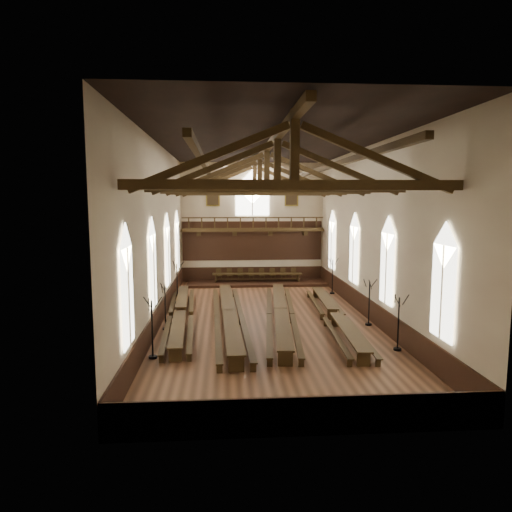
{
  "coord_description": "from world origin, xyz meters",
  "views": [
    {
      "loc": [
        -2.39,
        -25.49,
        6.9
      ],
      "look_at": [
        -0.49,
        1.5,
        3.56
      ],
      "focal_mm": 32.0,
      "sensor_mm": 36.0,
      "label": 1
    }
  ],
  "objects_px": {
    "refectory_row_a": "(180,312)",
    "refectory_row_b": "(229,314)",
    "candelabrum_left_near": "(152,340)",
    "candelabrum_right_far": "(332,283)",
    "candelabrum_right_near": "(398,333)",
    "refectory_row_c": "(281,312)",
    "candelabrum_left_far": "(177,290)",
    "refectory_row_d": "(335,314)",
    "candelabrum_left_mid": "(165,316)",
    "high_table": "(257,275)",
    "candelabrum_right_mid": "(369,311)",
    "dais": "(257,283)"
  },
  "relations": [
    {
      "from": "refectory_row_a",
      "to": "candelabrum_right_near",
      "type": "height_order",
      "value": "candelabrum_right_near"
    },
    {
      "from": "refectory_row_b",
      "to": "candelabrum_right_near",
      "type": "distance_m",
      "value": 9.18
    },
    {
      "from": "candelabrum_left_far",
      "to": "candelabrum_right_far",
      "type": "bearing_deg",
      "value": 11.89
    },
    {
      "from": "refectory_row_d",
      "to": "candelabrum_right_near",
      "type": "relative_size",
      "value": 5.39
    },
    {
      "from": "refectory_row_a",
      "to": "refectory_row_c",
      "type": "relative_size",
      "value": 0.95
    },
    {
      "from": "refectory_row_a",
      "to": "refectory_row_b",
      "type": "distance_m",
      "value": 2.92
    },
    {
      "from": "candelabrum_left_near",
      "to": "candelabrum_left_mid",
      "type": "xyz_separation_m",
      "value": [
        0.0,
        4.46,
        -0.06
      ]
    },
    {
      "from": "refectory_row_b",
      "to": "dais",
      "type": "relative_size",
      "value": 1.32
    },
    {
      "from": "refectory_row_b",
      "to": "refectory_row_d",
      "type": "relative_size",
      "value": 1.07
    },
    {
      "from": "refectory_row_c",
      "to": "candelabrum_left_mid",
      "type": "distance_m",
      "value": 6.47
    },
    {
      "from": "refectory_row_b",
      "to": "candelabrum_right_near",
      "type": "height_order",
      "value": "candelabrum_right_near"
    },
    {
      "from": "refectory_row_b",
      "to": "high_table",
      "type": "distance_m",
      "value": 12.33
    },
    {
      "from": "candelabrum_left_far",
      "to": "candelabrum_right_far",
      "type": "relative_size",
      "value": 1.06
    },
    {
      "from": "dais",
      "to": "candelabrum_right_near",
      "type": "relative_size",
      "value": 4.33
    },
    {
      "from": "refectory_row_a",
      "to": "refectory_row_b",
      "type": "height_order",
      "value": "refectory_row_b"
    },
    {
      "from": "candelabrum_right_mid",
      "to": "refectory_row_b",
      "type": "bearing_deg",
      "value": 174.53
    },
    {
      "from": "refectory_row_c",
      "to": "candelabrum_right_near",
      "type": "bearing_deg",
      "value": -48.4
    },
    {
      "from": "candelabrum_left_near",
      "to": "candelabrum_right_far",
      "type": "relative_size",
      "value": 1.02
    },
    {
      "from": "refectory_row_d",
      "to": "dais",
      "type": "relative_size",
      "value": 1.24
    },
    {
      "from": "candelabrum_left_near",
      "to": "candelabrum_right_mid",
      "type": "distance_m",
      "value": 11.99
    },
    {
      "from": "high_table",
      "to": "candelabrum_right_mid",
      "type": "relative_size",
      "value": 2.85
    },
    {
      "from": "refectory_row_c",
      "to": "candelabrum_left_far",
      "type": "distance_m",
      "value": 8.18
    },
    {
      "from": "refectory_row_d",
      "to": "candelabrum_right_far",
      "type": "relative_size",
      "value": 5.27
    },
    {
      "from": "refectory_row_a",
      "to": "refectory_row_d",
      "type": "bearing_deg",
      "value": -7.03
    },
    {
      "from": "candelabrum_left_mid",
      "to": "refectory_row_c",
      "type": "bearing_deg",
      "value": 10.41
    },
    {
      "from": "refectory_row_c",
      "to": "candelabrum_left_near",
      "type": "relative_size",
      "value": 5.43
    },
    {
      "from": "refectory_row_b",
      "to": "candelabrum_left_near",
      "type": "relative_size",
      "value": 5.51
    },
    {
      "from": "candelabrum_left_mid",
      "to": "candelabrum_right_mid",
      "type": "relative_size",
      "value": 0.98
    },
    {
      "from": "candelabrum_left_mid",
      "to": "candelabrum_right_near",
      "type": "bearing_deg",
      "value": -20.56
    },
    {
      "from": "dais",
      "to": "candelabrum_left_far",
      "type": "xyz_separation_m",
      "value": [
        -5.85,
        -6.6,
        0.77
      ]
    },
    {
      "from": "candelabrum_right_near",
      "to": "candelabrum_right_mid",
      "type": "bearing_deg",
      "value": 90.0
    },
    {
      "from": "refectory_row_a",
      "to": "candelabrum_right_far",
      "type": "height_order",
      "value": "candelabrum_right_far"
    },
    {
      "from": "candelabrum_left_near",
      "to": "candelabrum_right_far",
      "type": "distance_m",
      "value": 17.16
    },
    {
      "from": "high_table",
      "to": "candelabrum_right_near",
      "type": "distance_m",
      "value": 17.85
    },
    {
      "from": "high_table",
      "to": "candelabrum_right_near",
      "type": "height_order",
      "value": "candelabrum_right_near"
    },
    {
      "from": "candelabrum_left_mid",
      "to": "candelabrum_right_near",
      "type": "xyz_separation_m",
      "value": [
        11.1,
        -4.16,
        0.03
      ]
    },
    {
      "from": "high_table",
      "to": "candelabrum_right_mid",
      "type": "bearing_deg",
      "value": -67.73
    },
    {
      "from": "candelabrum_right_mid",
      "to": "candelabrum_right_far",
      "type": "height_order",
      "value": "candelabrum_right_far"
    },
    {
      "from": "candelabrum_right_near",
      "to": "candelabrum_right_far",
      "type": "distance_m",
      "value": 12.8
    },
    {
      "from": "dais",
      "to": "candelabrum_right_mid",
      "type": "height_order",
      "value": "candelabrum_right_mid"
    },
    {
      "from": "refectory_row_b",
      "to": "candelabrum_right_mid",
      "type": "relative_size",
      "value": 5.83
    },
    {
      "from": "dais",
      "to": "candelabrum_left_far",
      "type": "bearing_deg",
      "value": -131.56
    },
    {
      "from": "dais",
      "to": "high_table",
      "type": "xyz_separation_m",
      "value": [
        -0.0,
        0.0,
        0.69
      ]
    },
    {
      "from": "candelabrum_left_near",
      "to": "candelabrum_right_far",
      "type": "height_order",
      "value": "candelabrum_left_near"
    },
    {
      "from": "candelabrum_left_near",
      "to": "candelabrum_left_mid",
      "type": "height_order",
      "value": "candelabrum_left_near"
    },
    {
      "from": "candelabrum_left_near",
      "to": "candelabrum_left_far",
      "type": "distance_m",
      "value": 10.75
    },
    {
      "from": "candelabrum_left_far",
      "to": "candelabrum_right_mid",
      "type": "xyz_separation_m",
      "value": [
        11.1,
        -6.22,
        -0.08
      ]
    },
    {
      "from": "candelabrum_right_far",
      "to": "refectory_row_c",
      "type": "bearing_deg",
      "value": -122.39
    },
    {
      "from": "candelabrum_right_mid",
      "to": "candelabrum_left_mid",
      "type": "bearing_deg",
      "value": -179.6
    },
    {
      "from": "candelabrum_left_far",
      "to": "candelabrum_right_far",
      "type": "height_order",
      "value": "candelabrum_left_far"
    }
  ]
}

